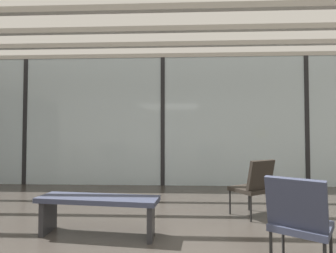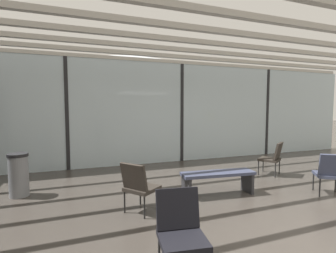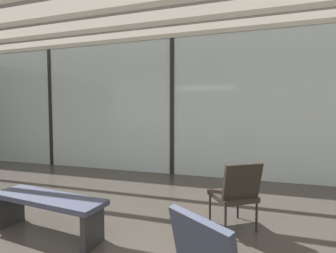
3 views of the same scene
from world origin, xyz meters
name	(u,v)px [view 1 (image 1 of 3)]	position (x,y,z in m)	size (l,w,h in m)	color
glass_curtain_wall	(163,121)	(0.00, 5.20, 1.59)	(14.00, 0.08, 3.18)	silver
window_mullion_0	(26,121)	(-3.50, 5.20, 1.59)	(0.10, 0.12, 3.18)	black
window_mullion_1	(163,121)	(0.00, 5.20, 1.59)	(0.10, 0.12, 3.18)	black
window_mullion_2	(306,121)	(3.50, 5.20, 1.59)	(0.10, 0.12, 3.18)	black
parked_airplane	(159,114)	(-0.58, 11.11, 2.26)	(12.25, 4.52, 4.52)	silver
lounge_chair_1	(299,218)	(1.48, 1.11, 0.49)	(0.69, 0.71, 0.87)	#33384C
lounge_chair_2	(254,184)	(1.54, 2.73, 0.49)	(0.69, 0.70, 0.87)	#28231E
waiting_bench	(98,205)	(-0.60, 1.93, 0.36)	(1.53, 0.56, 0.47)	#33384C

